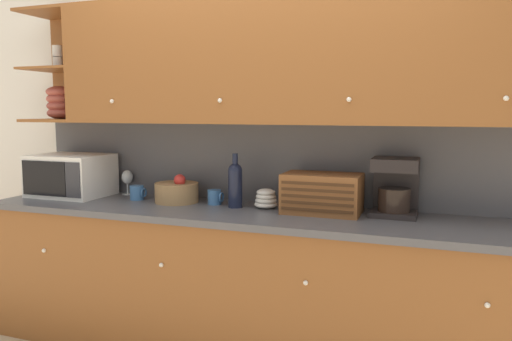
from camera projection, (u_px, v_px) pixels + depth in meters
The scene contains 14 objects.
ground_plane at pixel (267, 335), 3.36m from camera, with size 24.00×24.00×0.00m, color tan.
wall_back at pixel (269, 142), 3.23m from camera, with size 5.79×0.06×2.60m.
counter_unit at pixel (251, 285), 3.01m from camera, with size 3.41×0.65×0.91m.
backsplash_panel at pixel (267, 163), 3.21m from camera, with size 3.39×0.01×0.51m.
upper_cabinets at pixel (284, 59), 2.91m from camera, with size 3.39×0.40×0.76m.
microwave at pixel (71, 175), 3.47m from camera, with size 0.51×0.40×0.29m.
wine_glass at pixel (127, 178), 3.53m from camera, with size 0.08×0.08×0.17m.
mug_blue_second at pixel (137, 193), 3.32m from camera, with size 0.10×0.09×0.10m.
fruit_basket at pixel (177, 192), 3.23m from camera, with size 0.28×0.28×0.19m.
mug at pixel (215, 197), 3.15m from camera, with size 0.10×0.09×0.09m.
wine_bottle at pixel (235, 183), 3.04m from camera, with size 0.09×0.09×0.33m.
bowl_stack_on_counter at pixel (266, 199), 3.03m from camera, with size 0.14×0.14×0.12m.
bread_box at pixel (322, 193), 2.88m from camera, with size 0.44×0.27×0.23m.
coffee_maker at pixel (395, 187), 2.82m from camera, with size 0.25×0.24×0.33m.
Camera 1 is at (1.04, -3.03, 1.50)m, focal length 35.00 mm.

